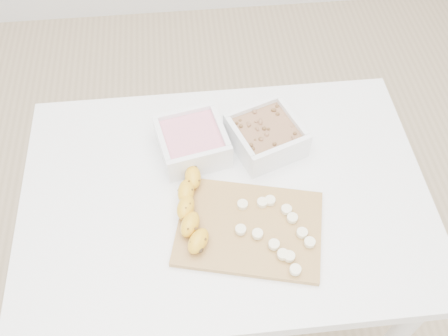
{
  "coord_description": "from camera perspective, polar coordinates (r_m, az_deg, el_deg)",
  "views": [
    {
      "loc": [
        -0.07,
        -0.67,
        1.77
      ],
      "look_at": [
        0.0,
        0.03,
        0.81
      ],
      "focal_mm": 40.0,
      "sensor_mm": 36.0,
      "label": 1
    }
  ],
  "objects": [
    {
      "name": "banana_slices",
      "position": [
        1.15,
        6.08,
        -7.07
      ],
      "size": [
        0.18,
        0.21,
        0.02
      ],
      "color": "#F9EFC2",
      "rests_on": "cutting_board"
    },
    {
      "name": "banana",
      "position": [
        1.16,
        -3.65,
        -4.81
      ],
      "size": [
        0.11,
        0.24,
        0.04
      ],
      "primitive_type": null,
      "rotation": [
        0.0,
        0.0,
        -0.2
      ],
      "color": "gold",
      "rests_on": "cutting_board"
    },
    {
      "name": "bowl_yogurt",
      "position": [
        1.27,
        -3.67,
        3.08
      ],
      "size": [
        0.2,
        0.2,
        0.08
      ],
      "color": "white",
      "rests_on": "table"
    },
    {
      "name": "table",
      "position": [
        1.31,
        0.14,
        -5.09
      ],
      "size": [
        1.0,
        0.7,
        0.75
      ],
      "color": "white",
      "rests_on": "ground"
    },
    {
      "name": "ground",
      "position": [
        1.9,
        0.1,
        -15.32
      ],
      "size": [
        3.5,
        3.5,
        0.0
      ],
      "primitive_type": "plane",
      "color": "#C6AD89",
      "rests_on": "ground"
    },
    {
      "name": "bowl_granola",
      "position": [
        1.29,
        4.82,
        3.77
      ],
      "size": [
        0.21,
        0.21,
        0.08
      ],
      "color": "white",
      "rests_on": "table"
    },
    {
      "name": "cutting_board",
      "position": [
        1.17,
        2.9,
        -6.88
      ],
      "size": [
        0.38,
        0.31,
        0.01
      ],
      "primitive_type": "cube",
      "rotation": [
        0.0,
        0.0,
        -0.24
      ],
      "color": "#A88943",
      "rests_on": "table"
    }
  ]
}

